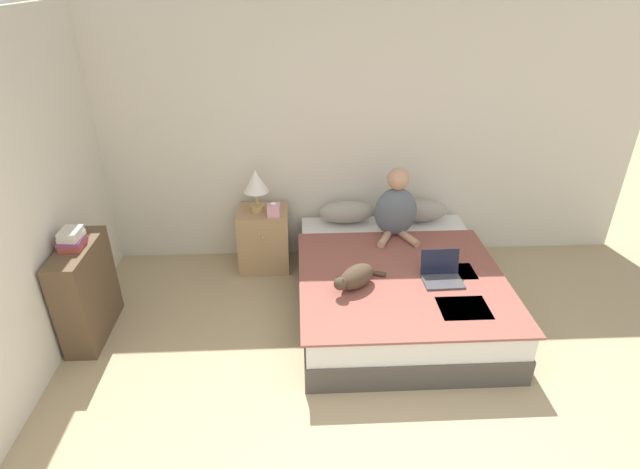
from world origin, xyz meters
TOP-DOWN VIEW (x-y plane):
  - wall_back at (0.00, 3.09)m, footprint 5.87×0.05m
  - wall_side at (-2.46, 1.53)m, footprint 0.05×4.06m
  - bed at (0.35, 1.99)m, footprint 1.74×2.05m
  - pillow_near at (-0.03, 2.86)m, footprint 0.56×0.27m
  - pillow_far at (0.73, 2.86)m, footprint 0.56×0.27m
  - person_sitting at (0.41, 2.56)m, footprint 0.41×0.40m
  - cat_tabby at (-0.07, 1.67)m, footprint 0.47×0.39m
  - laptop_open at (0.66, 1.75)m, footprint 0.33×0.28m
  - nightstand at (-0.88, 2.80)m, footprint 0.50×0.45m
  - table_lamp at (-0.92, 2.80)m, footprint 0.24×0.24m
  - tissue_box at (-0.76, 2.69)m, footprint 0.12×0.12m
  - bookshelf at (-2.28, 1.78)m, footprint 0.25×0.73m
  - book_stack_top at (-2.29, 1.78)m, footprint 0.19×0.23m

SIDE VIEW (x-z plane):
  - bed at x=0.35m, z-range 0.00..0.46m
  - nightstand at x=-0.88m, z-range 0.00..0.64m
  - bookshelf at x=-2.28m, z-range 0.00..0.84m
  - laptop_open at x=0.66m, z-range 0.40..0.63m
  - cat_tabby at x=-0.07m, z-range 0.47..0.65m
  - pillow_near at x=-0.03m, z-range 0.46..0.68m
  - pillow_far at x=0.73m, z-range 0.46..0.68m
  - tissue_box at x=-0.76m, z-range 0.62..0.76m
  - person_sitting at x=0.41m, z-range 0.41..1.09m
  - book_stack_top at x=-2.29m, z-range 0.83..0.98m
  - table_lamp at x=-0.92m, z-range 0.71..1.14m
  - wall_back at x=0.00m, z-range 0.00..2.55m
  - wall_side at x=-2.46m, z-range 0.00..2.55m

